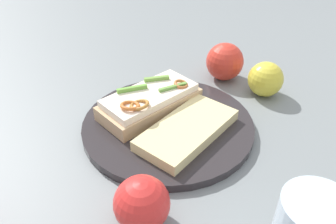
# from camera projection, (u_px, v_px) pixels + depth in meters

# --- Properties ---
(ground_plane) EXTENTS (2.00, 2.00, 0.00)m
(ground_plane) POSITION_uv_depth(u_px,v_px,m) (168.00, 128.00, 0.58)
(ground_plane) COLOR slate
(ground_plane) RESTS_ON ground
(plate) EXTENTS (0.30, 0.30, 0.01)m
(plate) POSITION_uv_depth(u_px,v_px,m) (168.00, 125.00, 0.58)
(plate) COLOR #2A2628
(plate) RESTS_ON ground_plane
(sandwich) EXTENTS (0.13, 0.20, 0.05)m
(sandwich) POSITION_uv_depth(u_px,v_px,m) (150.00, 101.00, 0.59)
(sandwich) COLOR tan
(sandwich) RESTS_ON plate
(bread_slice_side) EXTENTS (0.11, 0.19, 0.02)m
(bread_slice_side) POSITION_uv_depth(u_px,v_px,m) (188.00, 130.00, 0.54)
(bread_slice_side) COLOR beige
(bread_slice_side) RESTS_ON plate
(apple_0) EXTENTS (0.10, 0.10, 0.07)m
(apple_0) POSITION_uv_depth(u_px,v_px,m) (142.00, 203.00, 0.40)
(apple_0) COLOR red
(apple_0) RESTS_ON ground_plane
(apple_1) EXTENTS (0.10, 0.10, 0.07)m
(apple_1) POSITION_uv_depth(u_px,v_px,m) (266.00, 79.00, 0.66)
(apple_1) COLOR gold
(apple_1) RESTS_ON ground_plane
(apple_2) EXTENTS (0.09, 0.09, 0.08)m
(apple_2) POSITION_uv_depth(u_px,v_px,m) (225.00, 62.00, 0.71)
(apple_2) COLOR red
(apple_2) RESTS_ON ground_plane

